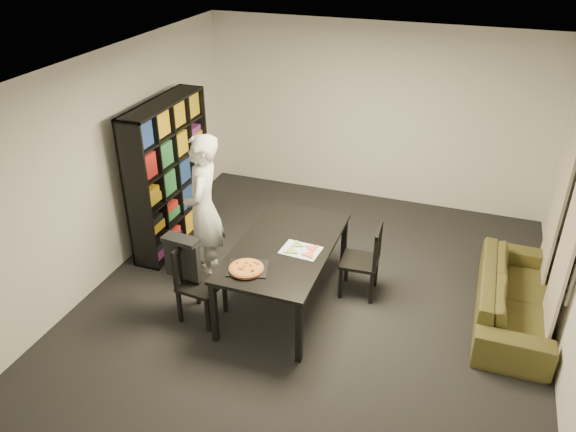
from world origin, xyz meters
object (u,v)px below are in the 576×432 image
(chair_left, at_px, (194,277))
(person, at_px, (203,210))
(chair_right, at_px, (368,256))
(sofa, at_px, (514,297))
(dining_table, at_px, (285,250))
(baking_tray, at_px, (248,268))
(bookshelf, at_px, (169,175))
(pepperoni_pizza, at_px, (246,268))

(chair_left, relative_size, person, 0.49)
(chair_right, xyz_separation_m, sofa, (1.59, 0.09, -0.22))
(dining_table, height_order, baking_tray, baking_tray)
(chair_right, bearing_deg, bookshelf, -100.34)
(bookshelf, distance_m, chair_right, 2.72)
(chair_left, distance_m, baking_tray, 0.68)
(baking_tray, bearing_deg, pepperoni_pizza, -86.38)
(baking_tray, bearing_deg, bookshelf, 140.89)
(chair_left, relative_size, baking_tray, 2.20)
(chair_left, height_order, pepperoni_pizza, chair_left)
(bookshelf, bearing_deg, pepperoni_pizza, -39.84)
(person, height_order, baking_tray, person)
(chair_left, distance_m, sofa, 3.42)
(pepperoni_pizza, bearing_deg, dining_table, 71.67)
(dining_table, distance_m, chair_left, 1.01)
(dining_table, bearing_deg, chair_left, -146.40)
(baking_tray, distance_m, sofa, 2.87)
(dining_table, xyz_separation_m, baking_tray, (-0.20, -0.55, 0.07))
(dining_table, height_order, sofa, dining_table)
(bookshelf, xyz_separation_m, dining_table, (1.84, -0.79, -0.27))
(pepperoni_pizza, bearing_deg, sofa, 23.59)
(chair_right, xyz_separation_m, person, (-1.87, -0.28, 0.40))
(chair_left, bearing_deg, person, 22.69)
(bookshelf, height_order, chair_right, bookshelf)
(chair_left, distance_m, pepperoni_pizza, 0.69)
(dining_table, distance_m, person, 1.08)
(sofa, bearing_deg, bookshelf, 86.81)
(pepperoni_pizza, bearing_deg, baking_tray, 93.62)
(person, relative_size, pepperoni_pizza, 5.15)
(chair_left, bearing_deg, chair_right, -52.97)
(baking_tray, relative_size, pepperoni_pizza, 1.14)
(chair_left, height_order, person, person)
(sofa, bearing_deg, pepperoni_pizza, 113.59)
(dining_table, xyz_separation_m, chair_right, (0.82, 0.46, -0.18))
(chair_left, xyz_separation_m, baking_tray, (0.63, -0.00, 0.25))
(dining_table, relative_size, baking_tray, 4.50)
(chair_left, xyz_separation_m, pepperoni_pizza, (0.63, -0.04, 0.27))
(person, distance_m, pepperoni_pizza, 1.15)
(bookshelf, height_order, pepperoni_pizza, bookshelf)
(chair_left, height_order, chair_right, chair_left)
(chair_left, relative_size, pepperoni_pizza, 2.52)
(chair_left, relative_size, sofa, 0.47)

